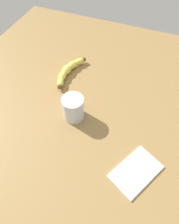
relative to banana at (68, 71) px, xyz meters
The scene contains 4 objects.
wooden_tabletop 19.09cm from the banana, 129.96° to the right, with size 120.00×120.00×3.00cm, color olive.
banana is the anchor object (origin of this frame).
smoothie_glass 23.22cm from the banana, 149.89° to the right, with size 7.74×7.74×9.44cm.
folded_napkin 50.10cm from the banana, 130.46° to the right, with size 15.56×9.78×0.60cm, color white.
Camera 1 is at (-46.84, -18.63, 64.68)cm, focal length 32.56 mm.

